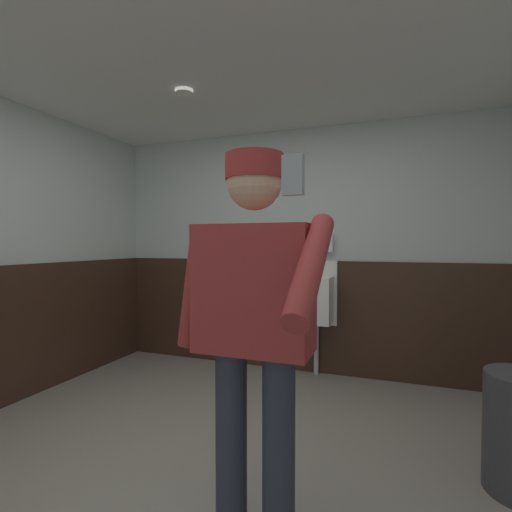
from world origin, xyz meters
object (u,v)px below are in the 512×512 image
person (254,314)px  cell_phone (293,175)px  soap_dispenser (328,243)px  urinal_solo (315,299)px

person → cell_phone: person is taller
person → soap_dispenser: 2.32m
urinal_solo → soap_dispenser: 0.57m
cell_phone → person: bearing=127.3°
urinal_solo → soap_dispenser: soap_dispenser is taller
urinal_solo → cell_phone: 2.83m
cell_phone → soap_dispenser: 2.84m
urinal_solo → cell_phone: size_ratio=11.27×
person → cell_phone: 0.76m
cell_phone → urinal_solo: bearing=106.4°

